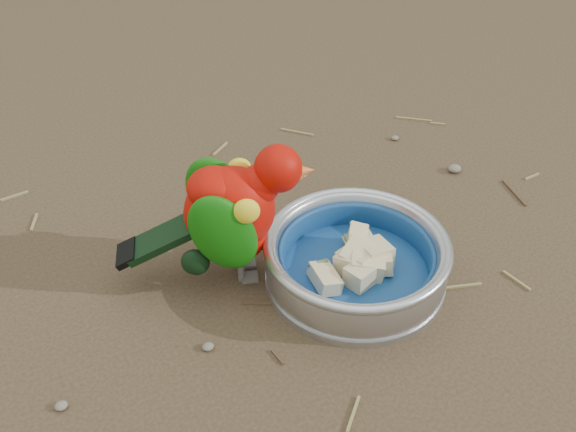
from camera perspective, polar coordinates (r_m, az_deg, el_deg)
ground at (r=0.71m, az=2.87°, el=-11.36°), size 60.00×60.00×0.00m
food_bowl at (r=0.78m, az=5.95°, el=-5.23°), size 0.22×0.22×0.02m
bowl_wall at (r=0.76m, az=6.09°, el=-3.58°), size 0.22×0.22×0.04m
fruit_wedges at (r=0.76m, az=6.06°, el=-3.97°), size 0.13×0.13×0.03m
lory_parrot at (r=0.74m, az=-4.84°, el=-0.31°), size 0.23×0.16×0.17m
ground_debris at (r=0.78m, az=2.18°, el=-5.64°), size 0.90×0.80×0.01m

